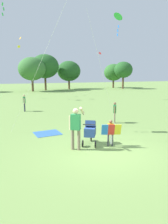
# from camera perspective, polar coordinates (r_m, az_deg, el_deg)

# --- Properties ---
(ground_plane) EXTENTS (120.00, 120.00, 0.00)m
(ground_plane) POSITION_cam_1_polar(r_m,az_deg,el_deg) (8.30, 5.02, -10.53)
(ground_plane) COLOR #75994C
(treeline_distant) EXTENTS (42.88, 7.77, 6.34)m
(treeline_distant) POSITION_cam_1_polar(r_m,az_deg,el_deg) (38.15, -14.18, 11.08)
(treeline_distant) COLOR brown
(treeline_distant) RESTS_ON ground
(child_with_butterfly_kite) EXTENTS (0.80, 0.48, 1.10)m
(child_with_butterfly_kite) POSITION_cam_1_polar(r_m,az_deg,el_deg) (8.68, 7.21, -5.01)
(child_with_butterfly_kite) COLOR #4C4C51
(child_with_butterfly_kite) RESTS_ON ground
(person_adult_flyer) EXTENTS (0.66, 0.45, 1.72)m
(person_adult_flyer) POSITION_cam_1_polar(r_m,az_deg,el_deg) (8.16, -2.25, -3.54)
(person_adult_flyer) COLOR #7F705B
(person_adult_flyer) RESTS_ON ground
(stroller) EXTENTS (0.86, 1.08, 1.03)m
(stroller) POSITION_cam_1_polar(r_m,az_deg,el_deg) (8.91, 1.68, -4.92)
(stroller) COLOR black
(stroller) RESTS_ON ground
(kite_orange_delta) EXTENTS (2.59, 1.46, 6.12)m
(kite_orange_delta) POSITION_cam_1_polar(r_m,az_deg,el_deg) (12.32, 9.08, 23.63)
(kite_orange_delta) COLOR green
(kite_orange_delta) RESTS_ON ground
(person_red_shirt) EXTENTS (0.23, 0.42, 1.33)m
(person_red_shirt) POSITION_cam_1_polar(r_m,az_deg,el_deg) (17.32, -15.81, 2.74)
(person_red_shirt) COLOR #33384C
(person_red_shirt) RESTS_ON ground
(person_sitting_far) EXTENTS (0.28, 0.36, 1.27)m
(person_sitting_far) POSITION_cam_1_polar(r_m,az_deg,el_deg) (12.85, 8.29, 0.34)
(person_sitting_far) COLOR #7F705B
(person_sitting_far) RESTS_ON ground
(picnic_blanket) EXTENTS (1.33, 1.16, 0.02)m
(picnic_blanket) POSITION_cam_1_polar(r_m,az_deg,el_deg) (10.77, -9.84, -5.68)
(picnic_blanket) COLOR #3366B2
(picnic_blanket) RESTS_ON ground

